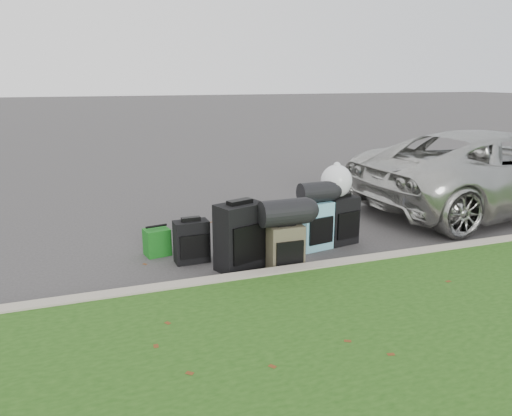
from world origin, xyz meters
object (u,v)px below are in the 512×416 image
object	(u,v)px
tote_navy	(270,227)
suv	(495,171)
suitcase_large_black_left	(240,237)
tote_green	(157,242)
suitcase_large_black_right	(341,220)
suitcase_olive	(285,248)
suitcase_small_black	(192,242)
suitcase_teal	(315,226)

from	to	relation	value
tote_navy	suv	bearing A→B (deg)	-11.03
suv	tote_navy	world-z (taller)	suv
suitcase_large_black_left	tote_green	size ratio (longest dim) A/B	2.31
suitcase_large_black_right	suitcase_large_black_left	bearing A→B (deg)	-175.88
suitcase_large_black_left	tote_green	world-z (taller)	suitcase_large_black_left
suitcase_large_black_left	suitcase_olive	bearing A→B (deg)	-44.84
suitcase_large_black_right	tote_green	xyz separation A→B (m)	(-2.46, 0.40, -0.16)
suitcase_large_black_right	tote_green	size ratio (longest dim) A/B	1.89
suv	suitcase_olive	bearing A→B (deg)	104.78
suitcase_small_black	suitcase_large_black_right	bearing A→B (deg)	-1.28
suitcase_olive	tote_navy	world-z (taller)	suitcase_olive
suitcase_large_black_left	suitcase_olive	world-z (taller)	suitcase_large_black_left
suitcase_teal	suitcase_large_black_right	distance (m)	0.45
suv	tote_green	size ratio (longest dim) A/B	14.15
suitcase_olive	tote_green	bearing A→B (deg)	142.20
tote_navy	suitcase_teal	bearing A→B (deg)	-75.84
suitcase_olive	suitcase_teal	bearing A→B (deg)	41.85
suitcase_small_black	suitcase_large_black_right	size ratio (longest dim) A/B	0.80
suitcase_large_black_left	tote_green	bearing A→B (deg)	117.44
suitcase_olive	suitcase_large_black_right	bearing A→B (deg)	31.48
suitcase_large_black_right	suitcase_olive	bearing A→B (deg)	-160.09
suitcase_teal	suitcase_large_black_right	world-z (taller)	suitcase_large_black_right
suv	suitcase_small_black	world-z (taller)	suv
suitcase_small_black	suitcase_olive	xyz separation A→B (m)	(0.97, -0.67, 0.02)
tote_green	tote_navy	xyz separation A→B (m)	(1.67, 0.25, -0.04)
suitcase_small_black	suitcase_olive	bearing A→B (deg)	-35.76
suitcase_olive	suitcase_teal	distance (m)	0.90
suitcase_large_black_right	tote_green	world-z (taller)	suitcase_large_black_right
suitcase_large_black_left	suitcase_olive	size ratio (longest dim) A/B	1.44
suv	tote_green	distance (m)	5.85
suitcase_teal	tote_green	bearing A→B (deg)	156.61
suv	suitcase_small_black	xyz separation A→B (m)	(-5.46, -0.69, -0.42)
suitcase_olive	tote_green	world-z (taller)	suitcase_olive
suv	suitcase_small_black	bearing A→B (deg)	95.10
suitcase_large_black_right	tote_navy	xyz separation A→B (m)	(-0.79, 0.65, -0.20)
suitcase_small_black	suitcase_olive	distance (m)	1.18
suv	suitcase_large_black_right	world-z (taller)	suv
suitcase_large_black_right	suv	bearing A→B (deg)	0.88
suitcase_small_black	suitcase_large_black_left	size ratio (longest dim) A/B	0.66
suv	tote_navy	bearing A→B (deg)	88.53
suitcase_large_black_right	tote_navy	world-z (taller)	suitcase_large_black_right
suitcase_olive	tote_green	distance (m)	1.72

